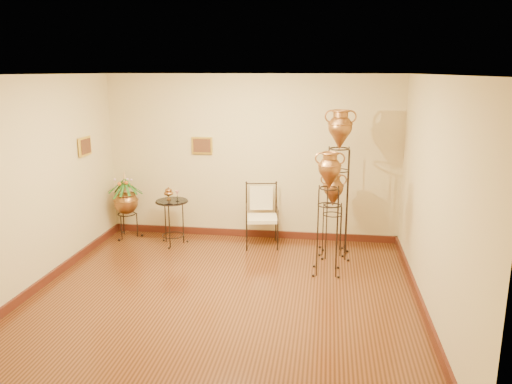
# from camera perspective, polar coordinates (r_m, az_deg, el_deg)

# --- Properties ---
(ground) EXTENTS (5.00, 5.00, 0.00)m
(ground) POSITION_cam_1_polar(r_m,az_deg,el_deg) (6.57, -3.87, -11.99)
(ground) COLOR brown
(ground) RESTS_ON ground
(room_shell) EXTENTS (5.02, 5.02, 2.81)m
(room_shell) POSITION_cam_1_polar(r_m,az_deg,el_deg) (6.03, -4.18, 3.05)
(room_shell) COLOR #D1B986
(room_shell) RESTS_ON ground
(amphora_tall) EXTENTS (0.59, 0.59, 2.31)m
(amphora_tall) POSITION_cam_1_polar(r_m,az_deg,el_deg) (7.69, 9.34, 1.02)
(amphora_tall) COLOR black
(amphora_tall) RESTS_ON ground
(amphora_mid) EXTENTS (0.46, 0.46, 1.79)m
(amphora_mid) POSITION_cam_1_polar(r_m,az_deg,el_deg) (7.08, 8.23, -2.36)
(amphora_mid) COLOR black
(amphora_mid) RESTS_ON ground
(amphora_short) EXTENTS (0.52, 0.52, 1.31)m
(amphora_short) POSITION_cam_1_polar(r_m,az_deg,el_deg) (7.97, 8.73, -2.44)
(amphora_short) COLOR black
(amphora_short) RESTS_ON ground
(planter_urn) EXTENTS (0.71, 0.71, 1.22)m
(planter_urn) POSITION_cam_1_polar(r_m,az_deg,el_deg) (8.91, -14.66, -0.83)
(planter_urn) COLOR black
(planter_urn) RESTS_ON ground
(armchair) EXTENTS (0.66, 0.63, 1.03)m
(armchair) POSITION_cam_1_polar(r_m,az_deg,el_deg) (8.22, 0.66, -2.74)
(armchair) COLOR black
(armchair) RESTS_ON ground
(side_table) EXTENTS (0.57, 0.57, 0.96)m
(side_table) POSITION_cam_1_polar(r_m,az_deg,el_deg) (8.44, -9.52, -3.34)
(side_table) COLOR black
(side_table) RESTS_ON ground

